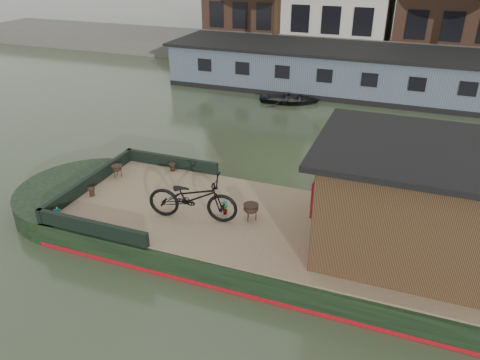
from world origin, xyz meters
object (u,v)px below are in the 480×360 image
(bicycle, at_px, (193,197))
(brazier_rear, at_px, (118,171))
(potted_plant_a, at_px, (225,207))
(brazier_front, at_px, (251,212))
(cabin, at_px, (410,199))
(dinghy, at_px, (290,96))

(bicycle, distance_m, brazier_rear, 3.28)
(potted_plant_a, xyz_separation_m, brazier_rear, (-3.63, 0.81, -0.01))
(brazier_front, bearing_deg, cabin, 0.83)
(brazier_rear, bearing_deg, bicycle, -22.93)
(potted_plant_a, bearing_deg, bicycle, -144.27)
(dinghy, bearing_deg, cabin, -165.59)
(bicycle, distance_m, dinghy, 11.84)
(brazier_rear, bearing_deg, dinghy, 78.17)
(bicycle, bearing_deg, potted_plant_a, -63.97)
(dinghy, bearing_deg, brazier_rear, 156.28)
(cabin, relative_size, bicycle, 1.84)
(cabin, height_order, bicycle, cabin)
(cabin, bearing_deg, brazier_rear, 174.19)
(bicycle, xyz_separation_m, dinghy, (-0.80, 11.78, -0.94))
(bicycle, height_order, brazier_front, bicycle)
(cabin, height_order, dinghy, cabin)
(brazier_rear, bearing_deg, potted_plant_a, -12.64)
(bicycle, relative_size, brazier_rear, 6.21)
(brazier_front, height_order, brazier_rear, brazier_front)
(potted_plant_a, xyz_separation_m, dinghy, (-1.43, 11.32, -0.55))
(brazier_front, relative_size, dinghy, 0.15)
(dinghy, bearing_deg, bicycle, 171.98)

